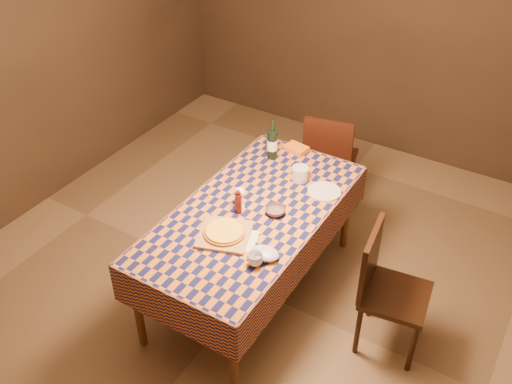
% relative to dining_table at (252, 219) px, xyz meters
% --- Properties ---
extents(room, '(5.00, 5.10, 2.70)m').
position_rel_dining_table_xyz_m(room, '(0.00, 0.00, 0.66)').
color(room, brown).
rests_on(room, ground).
extents(dining_table, '(0.94, 1.84, 0.77)m').
position_rel_dining_table_xyz_m(dining_table, '(0.00, 0.00, 0.00)').
color(dining_table, brown).
rests_on(dining_table, ground).
extents(cutting_board, '(0.42, 0.42, 0.02)m').
position_rel_dining_table_xyz_m(cutting_board, '(-0.02, -0.32, 0.09)').
color(cutting_board, '#A97D4F').
rests_on(cutting_board, dining_table).
extents(pizza, '(0.30, 0.30, 0.03)m').
position_rel_dining_table_xyz_m(pizza, '(-0.02, -0.32, 0.11)').
color(pizza, '#A4691B').
rests_on(pizza, cutting_board).
extents(pepper_mill, '(0.06, 0.06, 0.19)m').
position_rel_dining_table_xyz_m(pepper_mill, '(-0.07, -0.07, 0.17)').
color(pepper_mill, '#491311').
rests_on(pepper_mill, dining_table).
extents(bowl, '(0.14, 0.14, 0.04)m').
position_rel_dining_table_xyz_m(bowl, '(0.15, 0.06, 0.10)').
color(bowl, '#634953').
rests_on(bowl, dining_table).
extents(wine_glass, '(0.08, 0.08, 0.16)m').
position_rel_dining_table_xyz_m(wine_glass, '(-0.10, 0.00, 0.19)').
color(wine_glass, white).
rests_on(wine_glass, dining_table).
extents(wine_bottle, '(0.10, 0.10, 0.33)m').
position_rel_dining_table_xyz_m(wine_bottle, '(-0.22, 0.66, 0.20)').
color(wine_bottle, black).
rests_on(wine_bottle, dining_table).
extents(deli_tub, '(0.16, 0.16, 0.10)m').
position_rel_dining_table_xyz_m(deli_tub, '(0.10, 0.51, 0.13)').
color(deli_tub, silver).
rests_on(deli_tub, dining_table).
extents(takeout_container, '(0.19, 0.15, 0.04)m').
position_rel_dining_table_xyz_m(takeout_container, '(-0.10, 0.84, 0.10)').
color(takeout_container, orange).
rests_on(takeout_container, dining_table).
extents(white_plate, '(0.31, 0.31, 0.01)m').
position_rel_dining_table_xyz_m(white_plate, '(0.33, 0.45, 0.08)').
color(white_plate, silver).
rests_on(white_plate, dining_table).
extents(tumbler, '(0.12, 0.12, 0.08)m').
position_rel_dining_table_xyz_m(tumbler, '(0.29, -0.44, 0.12)').
color(tumbler, white).
rests_on(tumbler, dining_table).
extents(flour_patch, '(0.33, 0.29, 0.00)m').
position_rel_dining_table_xyz_m(flour_patch, '(0.06, -0.31, 0.08)').
color(flour_patch, white).
rests_on(flour_patch, dining_table).
extents(flour_bag, '(0.22, 0.20, 0.05)m').
position_rel_dining_table_xyz_m(flour_bag, '(0.31, -0.35, 0.10)').
color(flour_bag, '#AAB8DA').
rests_on(flour_bag, dining_table).
extents(chair_far, '(0.50, 0.51, 0.93)m').
position_rel_dining_table_xyz_m(chair_far, '(0.00, 1.27, -0.17)').
color(chair_far, black).
rests_on(chair_far, ground).
extents(chair_right, '(0.48, 0.47, 0.93)m').
position_rel_dining_table_xyz_m(chair_right, '(0.97, 0.06, -0.17)').
color(chair_right, black).
rests_on(chair_right, ground).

